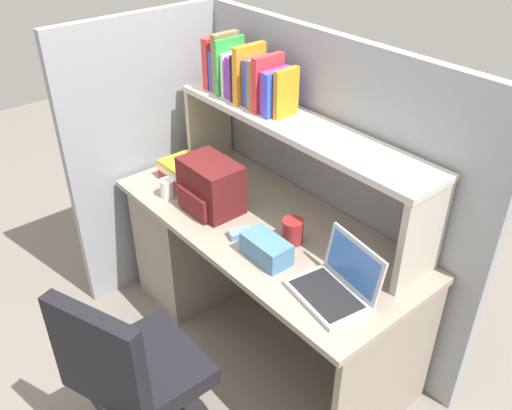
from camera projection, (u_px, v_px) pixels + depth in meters
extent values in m
plane|color=slate|center=(263.00, 333.00, 2.96)|extent=(8.00, 8.00, 0.00)
cube|color=gray|center=(264.00, 225.00, 2.57)|extent=(1.60, 0.70, 0.03)
cube|color=gray|center=(201.00, 235.00, 3.12)|extent=(0.40, 0.64, 0.70)
cube|color=gray|center=(386.00, 380.00, 2.27)|extent=(0.03, 0.64, 0.70)
cube|color=gray|center=(322.00, 188.00, 2.74)|extent=(1.84, 0.05, 1.55)
cube|color=gray|center=(159.00, 153.00, 3.06)|extent=(0.05, 1.06, 1.55)
cube|color=#B3A99C|center=(209.00, 123.00, 3.01)|extent=(0.03, 0.28, 0.42)
cube|color=#B3A99C|center=(422.00, 238.00, 2.11)|extent=(0.03, 0.28, 0.42)
cube|color=beige|center=(299.00, 126.00, 2.44)|extent=(1.44, 0.28, 0.03)
cube|color=red|center=(218.00, 62.00, 2.75)|extent=(0.04, 0.17, 0.25)
cube|color=blue|center=(222.00, 69.00, 2.73)|extent=(0.02, 0.15, 0.20)
cube|color=olive|center=(225.00, 62.00, 2.68)|extent=(0.04, 0.15, 0.29)
cube|color=green|center=(230.00, 66.00, 2.66)|extent=(0.02, 0.17, 0.27)
cube|color=white|center=(234.00, 73.00, 2.67)|extent=(0.02, 0.16, 0.21)
cube|color=purple|center=(239.00, 76.00, 2.64)|extent=(0.04, 0.14, 0.20)
cube|color=black|center=(246.00, 76.00, 2.61)|extent=(0.03, 0.18, 0.23)
cube|color=orange|center=(249.00, 74.00, 2.57)|extent=(0.03, 0.18, 0.27)
cube|color=blue|center=(258.00, 81.00, 2.56)|extent=(0.04, 0.16, 0.22)
cube|color=olive|center=(261.00, 83.00, 2.52)|extent=(0.03, 0.15, 0.23)
cube|color=red|center=(268.00, 83.00, 2.49)|extent=(0.04, 0.17, 0.26)
cube|color=purple|center=(276.00, 91.00, 2.48)|extent=(0.04, 0.16, 0.20)
cube|color=blue|center=(280.00, 93.00, 2.45)|extent=(0.03, 0.18, 0.21)
cube|color=orange|center=(286.00, 93.00, 2.43)|extent=(0.03, 0.13, 0.22)
cube|color=#B7BABF|center=(328.00, 295.00, 2.13)|extent=(0.34, 0.27, 0.02)
cube|color=black|center=(326.00, 294.00, 2.12)|extent=(0.30, 0.21, 0.00)
cube|color=#B7BABF|center=(354.00, 264.00, 2.12)|extent=(0.31, 0.09, 0.20)
cube|color=#3F72CC|center=(353.00, 264.00, 2.12)|extent=(0.27, 0.07, 0.17)
cube|color=#591919|center=(211.00, 185.00, 2.61)|extent=(0.30, 0.20, 0.25)
cube|color=maroon|center=(194.00, 203.00, 2.58)|extent=(0.22, 0.04, 0.11)
cube|color=#7299C6|center=(240.00, 233.00, 2.47)|extent=(0.09, 0.12, 0.03)
cylinder|color=white|center=(168.00, 188.00, 2.74)|extent=(0.08, 0.08, 0.09)
cube|color=teal|center=(266.00, 249.00, 2.31)|extent=(0.22, 0.12, 0.10)
cylinder|color=maroon|center=(292.00, 231.00, 2.41)|extent=(0.10, 0.10, 0.11)
cube|color=red|center=(185.00, 177.00, 2.90)|extent=(0.26, 0.17, 0.03)
cube|color=yellow|center=(185.00, 172.00, 2.89)|extent=(0.21, 0.18, 0.02)
cube|color=white|center=(182.00, 168.00, 2.87)|extent=(0.20, 0.18, 0.03)
cube|color=yellow|center=(185.00, 164.00, 2.85)|extent=(0.22, 0.19, 0.02)
cylinder|color=#262628|center=(149.00, 403.00, 2.30)|extent=(0.05, 0.05, 0.41)
cube|color=black|center=(144.00, 370.00, 2.19)|extent=(0.44, 0.44, 0.08)
cube|color=black|center=(98.00, 360.00, 1.90)|extent=(0.40, 0.20, 0.44)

